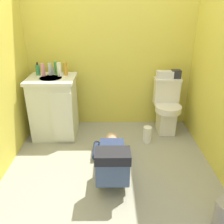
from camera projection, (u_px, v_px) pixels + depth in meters
The scene contains 15 objects.
ground_plane at pixel (111, 168), 2.66m from camera, with size 2.77×3.19×0.04m, color #9A9885.
wall_back at pixel (110, 42), 3.19m from camera, with size 2.43×0.08×2.40m, color #DCCC49.
toilet at pixel (167, 107), 3.27m from camera, with size 0.36×0.46×0.75m.
vanity_cabinet at pixel (55, 107), 3.14m from camera, with size 0.60×0.53×0.82m.
faucet at pixel (53, 71), 3.08m from camera, with size 0.02×0.02×0.10m, color silver.
person_plumber at pixel (112, 159), 2.48m from camera, with size 0.39×1.06×0.52m.
tissue_box at pixel (165, 74), 3.18m from camera, with size 0.22×0.11×0.10m, color silver.
toiletry_bag at pixel (176, 74), 3.17m from camera, with size 0.12×0.09×0.11m, color #26262D.
soap_dispenser at pixel (38, 70), 3.06m from camera, with size 0.06×0.06×0.17m.
bottle_pink at pixel (43, 70), 3.01m from camera, with size 0.05×0.05×0.16m, color pink.
bottle_clear at pixel (50, 69), 3.05m from camera, with size 0.05×0.05×0.16m, color silver.
bottle_green at pixel (56, 68), 3.08m from camera, with size 0.05×0.05×0.17m, color #499A4E.
bottle_white at pixel (59, 69), 3.00m from camera, with size 0.05×0.05×0.17m, color white.
bottle_amber at pixel (66, 69), 3.04m from camera, with size 0.05×0.05×0.16m, color gold.
paper_towel_roll at pixel (147, 134), 3.09m from camera, with size 0.11×0.11×0.22m, color white.
Camera 1 is at (-0.00, -2.16, 1.67)m, focal length 37.81 mm.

